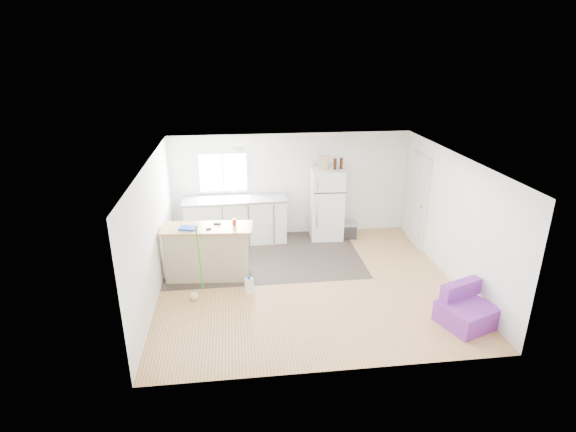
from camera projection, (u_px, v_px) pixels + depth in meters
The scene contains 19 objects.
room at pixel (308, 224), 8.13m from camera, with size 5.51×5.01×2.41m.
vinyl_zone at pixel (265, 256), 9.63m from camera, with size 4.05×2.50×0.00m, color #302824.
window at pixel (223, 172), 10.14m from camera, with size 1.18×0.06×0.98m.
interior_door at pixel (418, 201), 9.94m from camera, with size 0.11×0.92×2.10m.
ceiling_fixture at pixel (238, 149), 8.70m from camera, with size 0.30×0.30×0.07m, color white.
kitchen_cabinets at pixel (236, 220), 10.21m from camera, with size 2.34×0.79×1.34m.
peninsula at pixel (207, 252), 8.60m from camera, with size 1.75×0.78×1.05m.
refrigerator at pixel (327, 204), 10.34m from camera, with size 0.76×0.73×1.65m.
cooler at pixel (346, 229), 10.54m from camera, with size 0.52×0.38×0.38m.
purple_seat at pixel (465, 310), 7.24m from camera, with size 0.97×0.96×0.63m.
cleaner_jug at pixel (249, 285), 8.18m from camera, with size 0.17×0.14×0.33m.
mop at pixel (195, 287), 7.94m from camera, with size 0.23×0.40×1.42m.
red_cup at pixel (234, 222), 8.50m from camera, with size 0.08×0.08×0.12m, color red.
blue_tray at pixel (188, 228), 8.32m from camera, with size 0.30×0.22×0.04m, color #1237B0.
tool_a at pixel (217, 223), 8.54m from camera, with size 0.14×0.05×0.03m, color black.
tool_b at pixel (209, 229), 8.31m from camera, with size 0.10×0.04×0.03m, color black.
cardboard_box at pixel (324, 163), 9.95m from camera, with size 0.20×0.10×0.30m, color tan.
bottle_left at pixel (335, 164), 9.96m from camera, with size 0.07×0.07×0.25m, color #351509.
bottle_right at pixel (341, 163), 10.00m from camera, with size 0.07×0.07×0.25m, color #351509.
Camera 1 is at (-1.28, -7.45, 4.22)m, focal length 28.00 mm.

